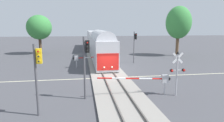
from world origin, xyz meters
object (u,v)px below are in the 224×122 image
at_px(crossing_signal_mast, 177,69).
at_px(traffic_signal_far_side, 135,42).
at_px(commuter_train, 97,42).
at_px(traffic_signal_median, 86,58).
at_px(crossing_gate_far, 81,58).
at_px(crossing_gate_near, 156,79).
at_px(traffic_signal_near_left, 38,68).
at_px(maple_right_background, 179,23).
at_px(pine_left_background, 39,27).

height_order(crossing_signal_mast, traffic_signal_far_side, traffic_signal_far_side).
bearing_deg(crossing_signal_mast, commuter_train, 100.19).
bearing_deg(traffic_signal_median, traffic_signal_far_side, 61.55).
xyz_separation_m(crossing_gate_far, traffic_signal_median, (0.53, -13.00, 2.10)).
xyz_separation_m(crossing_gate_near, traffic_signal_near_left, (-9.33, -2.71, 1.87)).
xyz_separation_m(crossing_signal_mast, maple_right_background, (11.79, 22.90, 4.50)).
relative_size(pine_left_background, maple_right_background, 0.84).
height_order(traffic_signal_median, pine_left_background, pine_left_background).
bearing_deg(maple_right_background, pine_left_background, 166.54).
distance_m(commuter_train, traffic_signal_far_side, 12.95).
bearing_deg(crossing_signal_mast, traffic_signal_near_left, -168.49).
relative_size(traffic_signal_near_left, traffic_signal_median, 0.94).
height_order(traffic_signal_far_side, traffic_signal_near_left, traffic_signal_far_side).
xyz_separation_m(pine_left_background, maple_right_background, (29.26, -7.00, 0.99)).
bearing_deg(crossing_gate_near, maple_right_background, 58.98).
bearing_deg(maple_right_background, crossing_gate_far, -154.77).
xyz_separation_m(traffic_signal_far_side, traffic_signal_median, (-8.39, -15.49, -0.02)).
xyz_separation_m(commuter_train, pine_left_background, (-12.51, 2.31, 3.14)).
relative_size(traffic_signal_median, maple_right_background, 0.51).
bearing_deg(crossing_signal_mast, maple_right_background, 62.77).
bearing_deg(crossing_gate_near, crossing_signal_mast, -15.03).
distance_m(commuter_train, traffic_signal_median, 27.34).
height_order(crossing_signal_mast, pine_left_background, pine_left_background).
height_order(crossing_gate_near, pine_left_background, pine_left_background).
relative_size(commuter_train, pine_left_background, 4.80).
height_order(commuter_train, traffic_signal_median, commuter_train).
distance_m(crossing_gate_near, traffic_signal_near_left, 9.90).
bearing_deg(crossing_gate_far, commuter_train, 76.52).
distance_m(traffic_signal_median, pine_left_background, 31.13).
distance_m(crossing_signal_mast, crossing_gate_far, 15.83).
relative_size(crossing_signal_mast, traffic_signal_near_left, 0.80).
bearing_deg(crossing_gate_near, traffic_signal_median, -179.49).
bearing_deg(traffic_signal_near_left, traffic_signal_median, 39.58).
xyz_separation_m(commuter_train, traffic_signal_near_left, (-6.08, -29.84, 0.52)).
height_order(crossing_signal_mast, crossing_gate_far, crossing_signal_mast).
relative_size(crossing_signal_mast, maple_right_background, 0.38).
relative_size(traffic_signal_far_side, pine_left_background, 0.61).
bearing_deg(crossing_signal_mast, traffic_signal_far_side, 87.98).
distance_m(crossing_gate_near, traffic_signal_median, 6.47).
bearing_deg(traffic_signal_median, maple_right_background, 48.91).
bearing_deg(commuter_train, traffic_signal_median, -96.03).
relative_size(traffic_signal_far_side, maple_right_background, 0.51).
relative_size(traffic_signal_median, pine_left_background, 0.61).
distance_m(traffic_signal_far_side, maple_right_background, 13.65).
xyz_separation_m(crossing_gate_far, maple_right_background, (20.15, 9.49, 5.50)).
relative_size(commuter_train, traffic_signal_far_side, 7.88).
xyz_separation_m(traffic_signal_median, pine_left_background, (-9.64, 29.50, 2.41)).
distance_m(crossing_gate_near, traffic_signal_far_side, 15.74).
relative_size(crossing_gate_far, pine_left_background, 0.69).
relative_size(crossing_gate_far, traffic_signal_median, 1.14).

